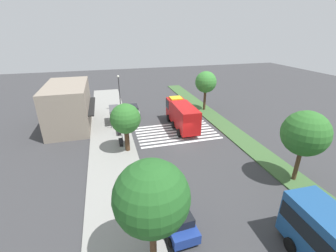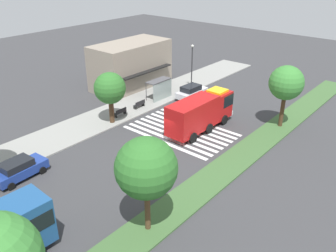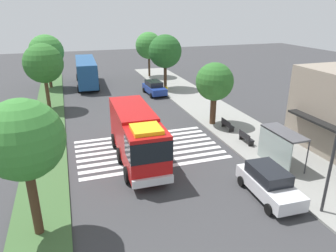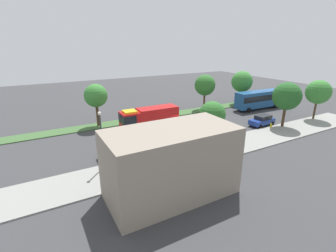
{
  "view_description": "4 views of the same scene",
  "coord_description": "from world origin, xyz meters",
  "px_view_note": "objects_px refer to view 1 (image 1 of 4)",
  "views": [
    {
      "loc": [
        -25.07,
        8.99,
        13.64
      ],
      "look_at": [
        2.73,
        1.27,
        1.24
      ],
      "focal_mm": 24.47,
      "sensor_mm": 36.0,
      "label": 1
    },
    {
      "loc": [
        -24.5,
        -21.21,
        17.34
      ],
      "look_at": [
        1.04,
        0.3,
        1.2
      ],
      "focal_mm": 38.36,
      "sensor_mm": 36.0,
      "label": 2
    },
    {
      "loc": [
        24.65,
        -5.61,
        10.51
      ],
      "look_at": [
        1.71,
        1.98,
        1.3
      ],
      "focal_mm": 33.38,
      "sensor_mm": 36.0,
      "label": 3
    },
    {
      "loc": [
        19.33,
        31.1,
        13.11
      ],
      "look_at": [
        2.68,
        1.18,
        1.35
      ],
      "focal_mm": 26.26,
      "sensor_mm": 36.0,
      "label": 4
    }
  ],
  "objects_px": {
    "bench_near_shelter": "(119,131)",
    "parked_car_mid": "(133,110)",
    "sidewalk_tree_center": "(125,119)",
    "parked_car_west": "(176,217)",
    "bus_stop_shelter": "(117,112)",
    "fire_hydrant": "(154,228)",
    "median_tree_west": "(305,134)",
    "fire_truck": "(181,113)",
    "street_lamp": "(119,91)",
    "median_tree_center": "(206,82)",
    "bench_west_of_shelter": "(121,141)",
    "sidewalk_tree_west": "(152,198)"
  },
  "relations": [
    {
      "from": "parked_car_mid",
      "to": "median_tree_west",
      "type": "height_order",
      "value": "median_tree_west"
    },
    {
      "from": "bus_stop_shelter",
      "to": "fire_hydrant",
      "type": "height_order",
      "value": "bus_stop_shelter"
    },
    {
      "from": "sidewalk_tree_west",
      "to": "median_tree_center",
      "type": "relative_size",
      "value": 1.05
    },
    {
      "from": "fire_hydrant",
      "to": "sidewalk_tree_center",
      "type": "bearing_deg",
      "value": 2.28
    },
    {
      "from": "bench_near_shelter",
      "to": "parked_car_mid",
      "type": "bearing_deg",
      "value": -21.63
    },
    {
      "from": "bench_west_of_shelter",
      "to": "street_lamp",
      "type": "xyz_separation_m",
      "value": [
        12.5,
        -0.97,
        3.25
      ]
    },
    {
      "from": "bus_stop_shelter",
      "to": "bench_west_of_shelter",
      "type": "xyz_separation_m",
      "value": [
        -7.16,
        -0.02,
        -1.3
      ]
    },
    {
      "from": "parked_car_west",
      "to": "bus_stop_shelter",
      "type": "distance_m",
      "value": 21.61
    },
    {
      "from": "bench_near_shelter",
      "to": "sidewalk_tree_west",
      "type": "relative_size",
      "value": 0.22
    },
    {
      "from": "parked_car_west",
      "to": "median_tree_center",
      "type": "relative_size",
      "value": 0.68
    },
    {
      "from": "parked_car_mid",
      "to": "bench_west_of_shelter",
      "type": "height_order",
      "value": "parked_car_mid"
    },
    {
      "from": "bench_near_shelter",
      "to": "sidewalk_tree_center",
      "type": "bearing_deg",
      "value": -173.43
    },
    {
      "from": "street_lamp",
      "to": "fire_hydrant",
      "type": "height_order",
      "value": "street_lamp"
    },
    {
      "from": "sidewalk_tree_west",
      "to": "fire_hydrant",
      "type": "bearing_deg",
      "value": -13.31
    },
    {
      "from": "parked_car_west",
      "to": "fire_hydrant",
      "type": "relative_size",
      "value": 6.58
    },
    {
      "from": "fire_truck",
      "to": "median_tree_center",
      "type": "height_order",
      "value": "median_tree_center"
    },
    {
      "from": "parked_car_mid",
      "to": "street_lamp",
      "type": "bearing_deg",
      "value": 39.54
    },
    {
      "from": "street_lamp",
      "to": "sidewalk_tree_west",
      "type": "height_order",
      "value": "sidewalk_tree_west"
    },
    {
      "from": "bench_near_shelter",
      "to": "median_tree_west",
      "type": "xyz_separation_m",
      "value": [
        -15.04,
        -15.45,
        4.41
      ]
    },
    {
      "from": "street_lamp",
      "to": "sidewalk_tree_west",
      "type": "xyz_separation_m",
      "value": [
        -28.98,
        0.4,
        1.22
      ]
    },
    {
      "from": "parked_car_mid",
      "to": "bus_stop_shelter",
      "type": "height_order",
      "value": "bus_stop_shelter"
    },
    {
      "from": "parked_car_mid",
      "to": "median_tree_west",
      "type": "relative_size",
      "value": 0.67
    },
    {
      "from": "parked_car_mid",
      "to": "bench_west_of_shelter",
      "type": "relative_size",
      "value": 2.92
    },
    {
      "from": "sidewalk_tree_west",
      "to": "median_tree_west",
      "type": "height_order",
      "value": "sidewalk_tree_west"
    },
    {
      "from": "parked_car_west",
      "to": "median_tree_center",
      "type": "height_order",
      "value": "median_tree_center"
    },
    {
      "from": "street_lamp",
      "to": "sidewalk_tree_west",
      "type": "bearing_deg",
      "value": 179.21
    },
    {
      "from": "fire_hydrant",
      "to": "median_tree_west",
      "type": "bearing_deg",
      "value": -80.19
    },
    {
      "from": "bus_stop_shelter",
      "to": "bench_near_shelter",
      "type": "distance_m",
      "value": 4.2
    },
    {
      "from": "parked_car_mid",
      "to": "sidewalk_tree_west",
      "type": "bearing_deg",
      "value": 177.43
    },
    {
      "from": "parked_car_west",
      "to": "sidewalk_tree_west",
      "type": "relative_size",
      "value": 0.65
    },
    {
      "from": "median_tree_west",
      "to": "fire_hydrant",
      "type": "bearing_deg",
      "value": 99.81
    },
    {
      "from": "sidewalk_tree_west",
      "to": "median_tree_west",
      "type": "relative_size",
      "value": 1.02
    },
    {
      "from": "bench_west_of_shelter",
      "to": "median_tree_center",
      "type": "xyz_separation_m",
      "value": [
        9.49,
        -15.45,
        4.47
      ]
    },
    {
      "from": "bench_west_of_shelter",
      "to": "fire_hydrant",
      "type": "height_order",
      "value": "bench_west_of_shelter"
    },
    {
      "from": "bus_stop_shelter",
      "to": "bench_near_shelter",
      "type": "xyz_separation_m",
      "value": [
        -4.0,
        -0.02,
        -1.3
      ]
    },
    {
      "from": "sidewalk_tree_west",
      "to": "street_lamp",
      "type": "bearing_deg",
      "value": -0.79
    },
    {
      "from": "sidewalk_tree_center",
      "to": "parked_car_mid",
      "type": "bearing_deg",
      "value": -10.41
    },
    {
      "from": "sidewalk_tree_west",
      "to": "median_tree_west",
      "type": "bearing_deg",
      "value": -72.83
    },
    {
      "from": "bus_stop_shelter",
      "to": "street_lamp",
      "type": "height_order",
      "value": "street_lamp"
    },
    {
      "from": "bus_stop_shelter",
      "to": "street_lamp",
      "type": "bearing_deg",
      "value": -10.5
    },
    {
      "from": "sidewalk_tree_center",
      "to": "median_tree_center",
      "type": "bearing_deg",
      "value": -52.78
    },
    {
      "from": "street_lamp",
      "to": "sidewalk_tree_west",
      "type": "relative_size",
      "value": 0.88
    },
    {
      "from": "fire_truck",
      "to": "parked_car_west",
      "type": "distance_m",
      "value": 18.86
    },
    {
      "from": "parked_car_mid",
      "to": "bench_west_of_shelter",
      "type": "distance_m",
      "value": 10.52
    },
    {
      "from": "parked_car_mid",
      "to": "median_tree_west",
      "type": "distance_m",
      "value": 25.75
    },
    {
      "from": "median_tree_center",
      "to": "fire_hydrant",
      "type": "xyz_separation_m",
      "value": [
        -23.86,
        14.38,
        -4.57
      ]
    },
    {
      "from": "fire_truck",
      "to": "bench_near_shelter",
      "type": "distance_m",
      "value": 9.2
    },
    {
      "from": "parked_car_west",
      "to": "bench_near_shelter",
      "type": "bearing_deg",
      "value": 5.77
    },
    {
      "from": "bench_near_shelter",
      "to": "median_tree_west",
      "type": "distance_m",
      "value": 22.01
    },
    {
      "from": "street_lamp",
      "to": "fire_hydrant",
      "type": "distance_m",
      "value": 27.08
    }
  ]
}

